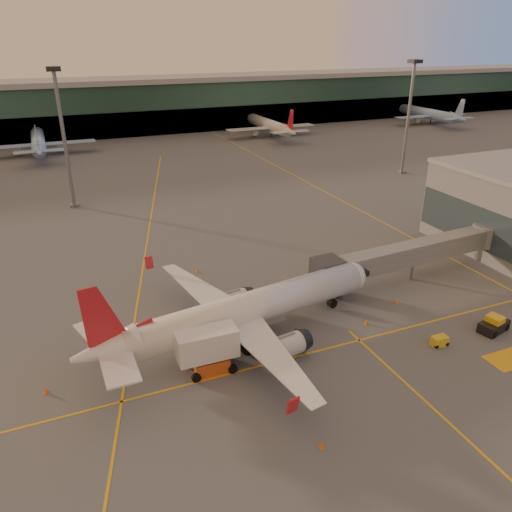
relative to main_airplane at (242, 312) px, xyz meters
name	(u,v)px	position (x,y,z in m)	size (l,w,h in m)	color
ground	(345,378)	(6.78, -10.20, -3.46)	(600.00, 600.00, 0.00)	#4C4F54
taxi_markings	(165,234)	(-0.55, 34.29, -3.46)	(100.12, 173.00, 0.01)	gold
terminal	(115,107)	(6.78, 131.60, 5.30)	(400.00, 20.00, 17.60)	#19382D
mast_west_near	(63,129)	(-13.22, 55.80, 11.40)	(2.40, 2.40, 25.60)	slate
mast_east_near	(409,110)	(61.78, 51.80, 11.40)	(2.40, 2.40, 25.60)	slate
distant_aircraft_row	(56,153)	(-14.22, 107.80, -3.46)	(290.00, 34.00, 13.00)	#8CB1EA
main_airplane	(242,312)	(0.00, 0.00, 0.00)	(35.24, 31.92, 10.66)	silver
jet_bridge	(421,252)	(28.12, 5.02, 0.27)	(31.64, 5.48, 5.46)	slate
catering_truck	(208,348)	(-5.14, -3.90, -0.81)	(6.05, 2.80, 4.66)	#B9481A
gpu_cart	(439,341)	(19.21, -9.32, -2.95)	(1.84, 1.08, 1.05)	gold
pushback_tug	(494,325)	(26.84, -9.46, -2.70)	(3.98, 2.72, 1.87)	black
cone_nose	(396,302)	(20.61, -0.12, -3.16)	(0.49, 0.49, 0.62)	#F0600C
cone_tail	(46,391)	(-20.26, -1.23, -3.16)	(0.49, 0.49, 0.62)	#F0600C
cone_wing_right	(322,445)	(0.17, -17.20, -3.17)	(0.47, 0.47, 0.60)	#F0600C
cone_wing_left	(197,270)	(0.37, 18.24, -3.17)	(0.48, 0.48, 0.61)	#F0600C
cone_fwd	(366,322)	(14.40, -2.68, -3.17)	(0.47, 0.47, 0.60)	#F0600C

